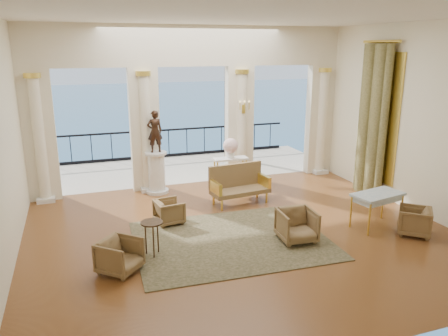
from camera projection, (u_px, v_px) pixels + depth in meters
name	position (u px, v px, depth m)	size (l,w,h in m)	color
floor	(242.00, 234.00, 9.44)	(9.00, 9.00, 0.00)	#451F0B
room_walls	(267.00, 108.00, 7.66)	(9.00, 9.00, 9.00)	white
arcade	(193.00, 96.00, 12.23)	(9.00, 0.56, 4.50)	#EEE1C5
terrace	(179.00, 169.00, 14.73)	(10.00, 3.60, 0.10)	beige
balustrade	(169.00, 146.00, 16.07)	(9.00, 0.06, 1.03)	black
palm_tree	(227.00, 42.00, 14.99)	(2.00, 2.00, 4.50)	#4C3823
sea	(96.00, 115.00, 65.66)	(160.00, 160.00, 0.00)	#246592
curtain	(372.00, 121.00, 11.62)	(0.33, 1.40, 4.09)	brown
window_frame	(378.00, 117.00, 11.66)	(0.04, 1.60, 3.40)	#E7C44C
wall_sconce	(244.00, 108.00, 12.48)	(0.30, 0.11, 0.33)	#E7C44C
rug	(231.00, 240.00, 9.15)	(3.96, 3.08, 0.02)	#293017
armchair_a	(120.00, 254.00, 7.79)	(0.66, 0.62, 0.68)	#42361A
armchair_b	(297.00, 224.00, 9.05)	(0.73, 0.68, 0.75)	#42361A
armchair_c	(414.00, 220.00, 9.37)	(0.65, 0.61, 0.67)	#42361A
armchair_d	(169.00, 211.00, 9.97)	(0.60, 0.56, 0.62)	#42361A
settee	(238.00, 184.00, 11.28)	(1.57, 0.81, 1.00)	#42361A
game_table	(378.00, 197.00, 9.69)	(1.25, 0.84, 0.79)	#A2BBD0
pedestal	(157.00, 173.00, 12.03)	(0.63, 0.63, 1.16)	silver
statue	(155.00, 131.00, 11.72)	(0.41, 0.27, 1.14)	black
console_table	(230.00, 163.00, 12.28)	(0.98, 0.41, 0.92)	silver
urn	(231.00, 147.00, 12.15)	(0.42, 0.42, 0.56)	white
side_table	(152.00, 227.00, 8.35)	(0.43, 0.43, 0.70)	black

